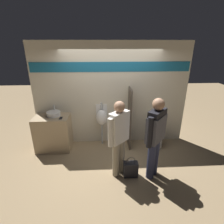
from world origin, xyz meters
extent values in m
plane|color=#997F5B|center=(0.00, 0.00, 0.00)|extent=(16.00, 16.00, 0.00)
cube|color=beige|center=(0.00, 0.60, 1.35)|extent=(4.02, 0.06, 2.70)
cube|color=#19668E|center=(0.00, 0.56, 2.09)|extent=(3.94, 0.01, 0.24)
cube|color=tan|center=(-1.52, 0.28, 0.46)|extent=(0.88, 0.58, 0.91)
cylinder|color=white|center=(-1.47, 0.34, 0.97)|extent=(0.34, 0.34, 0.11)
cylinder|color=silver|center=(-1.47, 0.46, 1.09)|extent=(0.03, 0.03, 0.14)
cube|color=black|center=(-1.26, 0.16, 0.92)|extent=(0.07, 0.14, 0.01)
cube|color=#4C4238|center=(0.46, 0.32, 0.80)|extent=(0.03, 0.51, 1.60)
cylinder|color=silver|center=(-0.26, 0.43, 0.30)|extent=(0.04, 0.04, 0.60)
ellipsoid|color=white|center=(-0.26, 0.43, 0.79)|extent=(0.31, 0.26, 0.43)
cube|color=white|center=(-0.26, 0.56, 0.86)|extent=(0.29, 0.02, 0.53)
cylinder|color=silver|center=(-0.26, 0.52, 1.09)|extent=(0.06, 0.06, 0.16)
cylinder|color=white|center=(1.19, 0.21, 0.20)|extent=(0.35, 0.35, 0.40)
torus|color=white|center=(1.19, 0.21, 0.41)|extent=(0.37, 0.37, 0.04)
cube|color=white|center=(1.19, 0.48, 0.57)|extent=(0.36, 0.16, 0.34)
cylinder|color=silver|center=(1.19, 0.46, 0.82)|extent=(0.06, 0.06, 0.14)
cylinder|color=#282D4C|center=(0.73, -0.95, 0.42)|extent=(0.16, 0.16, 0.83)
cylinder|color=#282D4C|center=(0.84, -0.82, 0.42)|extent=(0.16, 0.16, 0.83)
cube|color=black|center=(0.79, -0.88, 1.16)|extent=(0.43, 0.45, 0.66)
cube|color=#4C4C56|center=(0.79, -0.88, 1.11)|extent=(0.47, 0.48, 0.53)
cylinder|color=black|center=(0.62, -1.07, 1.13)|extent=(0.10, 0.10, 0.61)
cylinder|color=black|center=(0.95, -0.70, 1.13)|extent=(0.10, 0.10, 0.61)
sphere|color=#A87A5B|center=(0.79, -0.88, 1.60)|extent=(0.22, 0.22, 0.22)
cylinder|color=gray|center=(0.03, -0.84, 0.40)|extent=(0.15, 0.15, 0.79)
cylinder|color=gray|center=(0.14, -0.74, 0.40)|extent=(0.15, 0.15, 0.79)
cube|color=silver|center=(0.09, -0.79, 1.11)|extent=(0.43, 0.41, 0.63)
cylinder|color=silver|center=(-0.09, -0.95, 1.08)|extent=(0.10, 0.10, 0.58)
cylinder|color=silver|center=(0.26, -0.63, 1.08)|extent=(0.10, 0.10, 0.58)
sphere|color=#A87A5B|center=(0.09, -0.79, 1.53)|extent=(0.22, 0.22, 0.22)
cube|color=#232328|center=(0.33, -0.88, 0.17)|extent=(0.30, 0.16, 0.33)
torus|color=#4C4742|center=(0.33, -0.88, 0.37)|extent=(0.19, 0.01, 0.19)
camera|label=1|loc=(-0.22, -3.82, 2.63)|focal=28.00mm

